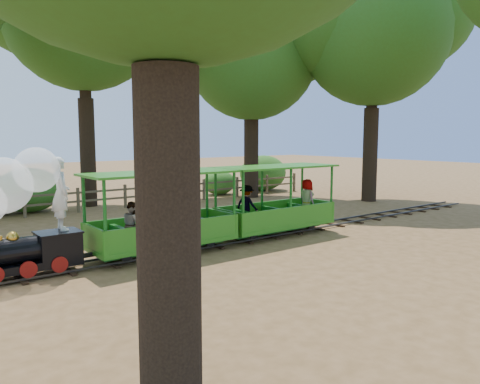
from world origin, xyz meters
TOP-DOWN VIEW (x-y plane):
  - ground at (0.00, 0.00)m, footprint 90.00×90.00m
  - track at (0.00, 0.00)m, footprint 22.00×1.00m
  - locomotive at (-6.95, 0.08)m, footprint 2.49×1.17m
  - carriage_front at (-3.60, -0.01)m, footprint 3.93×1.61m
  - carriage_rear at (0.37, 0.03)m, footprint 3.93×1.61m
  - oak_nc at (-2.03, 9.59)m, footprint 8.43×7.42m
  - oak_ne at (5.47, 7.59)m, footprint 8.11×7.14m
  - oak_e at (8.97, 3.09)m, footprint 8.54×7.51m
  - fence at (0.00, 8.00)m, footprint 18.10×0.10m
  - shrub_mid_w at (-4.51, 9.30)m, footprint 2.59×1.99m
  - shrub_mid_e at (4.84, 9.30)m, footprint 1.80×1.38m
  - shrub_east at (7.84, 9.30)m, footprint 2.85×2.19m

SIDE VIEW (x-z plane):
  - ground at x=0.00m, z-range 0.00..0.00m
  - track at x=0.00m, z-range 0.02..0.12m
  - fence at x=0.00m, z-range 0.08..1.08m
  - shrub_mid_e at x=4.84m, z-range 0.00..1.24m
  - carriage_front at x=-3.60m, z-range -0.22..1.83m
  - carriage_rear at x=0.37m, z-range -0.18..1.86m
  - shrub_mid_w at x=-4.51m, z-range 0.00..1.79m
  - shrub_east at x=7.84m, z-range 0.00..1.97m
  - locomotive at x=-6.95m, z-range 0.19..3.05m
  - oak_ne at x=5.47m, z-range 2.23..12.53m
  - oak_e at x=8.97m, z-range 2.55..13.78m
  - oak_nc at x=-2.03m, z-range 2.80..14.48m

